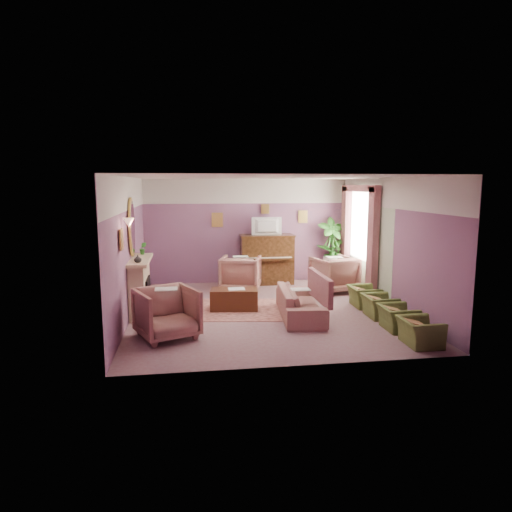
{
  "coord_description": "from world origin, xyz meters",
  "views": [
    {
      "loc": [
        -1.55,
        -9.26,
        2.65
      ],
      "look_at": [
        -0.13,
        0.4,
        1.12
      ],
      "focal_mm": 32.0,
      "sensor_mm": 36.0,
      "label": 1
    }
  ],
  "objects": [
    {
      "name": "piano_keys",
      "position": [
        0.5,
        2.33,
        0.76
      ],
      "size": [
        1.2,
        0.08,
        0.02
      ],
      "primitive_type": "cube",
      "color": "beige",
      "rests_on": "piano"
    },
    {
      "name": "fireplace_surround",
      "position": [
        -2.59,
        0.2,
        0.55
      ],
      "size": [
        0.3,
        1.4,
        1.1
      ],
      "primitive_type": "cube",
      "color": "#C8B08C",
      "rests_on": "floor"
    },
    {
      "name": "print_back_mid",
      "position": [
        0.5,
        2.96,
        2.0
      ],
      "size": [
        0.22,
        0.03,
        0.26
      ],
      "primitive_type": "cube",
      "color": "gold",
      "rests_on": "wall_back"
    },
    {
      "name": "picture_rail_band",
      "position": [
        0.0,
        2.99,
        2.47
      ],
      "size": [
        5.5,
        0.01,
        0.65
      ],
      "primitive_type": "cube",
      "color": "silver",
      "rests_on": "wall_back"
    },
    {
      "name": "curtain_left",
      "position": [
        2.62,
        0.63,
        1.3
      ],
      "size": [
        0.16,
        0.34,
        2.6
      ],
      "primitive_type": "cube",
      "color": "#874D53",
      "rests_on": "floor"
    },
    {
      "name": "sconce_shade",
      "position": [
        -2.62,
        -0.85,
        1.98
      ],
      "size": [
        0.2,
        0.2,
        0.16
      ],
      "primitive_type": "cone",
      "color": "#DCA584",
      "rests_on": "wall_left"
    },
    {
      "name": "piano_top",
      "position": [
        0.5,
        2.68,
        1.31
      ],
      "size": [
        1.45,
        0.65,
        0.04
      ],
      "primitive_type": "cube",
      "color": "#402511",
      "rests_on": "piano"
    },
    {
      "name": "olive_chair_d",
      "position": [
        2.21,
        0.03,
        0.3
      ],
      "size": [
        0.49,
        0.69,
        0.6
      ],
      "primitive_type": "imported",
      "color": "#586A2F",
      "rests_on": "floor"
    },
    {
      "name": "mantel_shelf",
      "position": [
        -2.56,
        0.2,
        1.12
      ],
      "size": [
        0.4,
        1.55,
        0.07
      ],
      "primitive_type": "cube",
      "color": "#C8B08C",
      "rests_on": "fireplace_surround"
    },
    {
      "name": "floral_armchair_left",
      "position": [
        -0.3,
        1.92,
        0.49
      ],
      "size": [
        0.94,
        0.94,
        0.98
      ],
      "primitive_type": "imported",
      "color": "#9D6C60",
      "rests_on": "floor"
    },
    {
      "name": "side_plant_big",
      "position": [
        2.33,
        2.64,
        0.87
      ],
      "size": [
        0.3,
        0.3,
        0.34
      ],
      "primitive_type": "imported",
      "color": "#317F28",
      "rests_on": "side_table"
    },
    {
      "name": "olive_chair_c",
      "position": [
        2.21,
        -0.79,
        0.3
      ],
      "size": [
        0.49,
        0.69,
        0.6
      ],
      "primitive_type": "imported",
      "color": "#586A2F",
      "rests_on": "floor"
    },
    {
      "name": "print_back_right",
      "position": [
        1.55,
        2.96,
        1.78
      ],
      "size": [
        0.26,
        0.03,
        0.34
      ],
      "primitive_type": "cube",
      "color": "gold",
      "rests_on": "wall_back"
    },
    {
      "name": "piano",
      "position": [
        0.5,
        2.68,
        0.65
      ],
      "size": [
        1.4,
        0.6,
        1.3
      ],
      "primitive_type": "cube",
      "color": "#402511",
      "rests_on": "floor"
    },
    {
      "name": "palm_pot",
      "position": [
        2.28,
        2.62,
        0.17
      ],
      "size": [
        0.34,
        0.34,
        0.34
      ],
      "primitive_type": "cylinder",
      "color": "#956247",
      "rests_on": "floor"
    },
    {
      "name": "olive_chair_a",
      "position": [
        2.21,
        -2.43,
        0.3
      ],
      "size": [
        0.49,
        0.69,
        0.6
      ],
      "primitive_type": "imported",
      "color": "#586A2F",
      "rests_on": "floor"
    },
    {
      "name": "sofa",
      "position": [
        0.64,
        -0.53,
        0.4
      ],
      "size": [
        0.66,
        1.99,
        0.8
      ],
      "primitive_type": "imported",
      "color": "#9D6C60",
      "rests_on": "floor"
    },
    {
      "name": "piano_keyshelf",
      "position": [
        0.5,
        2.33,
        0.72
      ],
      "size": [
        1.3,
        0.12,
        0.06
      ],
      "primitive_type": "cube",
      "color": "#402511",
      "rests_on": "piano"
    },
    {
      "name": "television",
      "position": [
        0.5,
        2.63,
        1.6
      ],
      "size": [
        0.8,
        0.12,
        0.48
      ],
      "primitive_type": "imported",
      "color": "black",
      "rests_on": "piano"
    },
    {
      "name": "hearth",
      "position": [
        -2.39,
        0.2,
        0.01
      ],
      "size": [
        0.55,
        1.5,
        0.02
      ],
      "primitive_type": "cube",
      "color": "#C8B08C",
      "rests_on": "floor"
    },
    {
      "name": "fire_ember",
      "position": [
        -2.45,
        0.2,
        0.22
      ],
      "size": [
        0.06,
        0.54,
        0.1
      ],
      "primitive_type": "cube",
      "color": "#E15A2B",
      "rests_on": "floor"
    },
    {
      "name": "mantel_vase",
      "position": [
        -2.55,
        -0.3,
        1.23
      ],
      "size": [
        0.16,
        0.16,
        0.16
      ],
      "primitive_type": "imported",
      "color": "silver",
      "rests_on": "mantel_shelf"
    },
    {
      "name": "wall_right",
      "position": [
        2.75,
        0.0,
        1.4
      ],
      "size": [
        0.02,
        6.0,
        2.8
      ],
      "primitive_type": "cube",
      "color": "#6A4975",
      "rests_on": "floor"
    },
    {
      "name": "stripe_panel",
      "position": [
        2.73,
        1.3,
        1.07
      ],
      "size": [
        0.01,
        3.0,
        2.15
      ],
      "primitive_type": "cube",
      "color": "#B1C3A3",
      "rests_on": "wall_right"
    },
    {
      "name": "table_paper",
      "position": [
        -0.58,
        0.19,
        0.46
      ],
      "size": [
        0.35,
        0.28,
        0.01
      ],
      "primitive_type": "cube",
      "color": "white",
      "rests_on": "coffee_table"
    },
    {
      "name": "wall_front",
      "position": [
        0.0,
        -3.0,
        1.4
      ],
      "size": [
        5.5,
        0.02,
        2.8
      ],
      "primitive_type": "cube",
      "color": "#6A4975",
      "rests_on": "floor"
    },
    {
      "name": "floral_armchair_right",
      "position": [
        2.0,
        1.49,
        0.49
      ],
      "size": [
        0.94,
        0.94,
        0.98
      ],
      "primitive_type": "imported",
      "color": "#9D6C60",
      "rests_on": "floor"
    },
    {
      "name": "ceiling",
      "position": [
        0.0,
        0.0,
        2.8
      ],
      "size": [
        5.5,
        6.0,
        0.01
      ],
      "primitive_type": "cube",
      "color": "silver",
      "rests_on": "wall_back"
    },
    {
      "name": "wall_back",
      "position": [
        0.0,
        3.0,
        1.4
      ],
      "size": [
        5.5,
        0.02,
        2.8
      ],
      "primitive_type": "cube",
      "color": "#6A4975",
      "rests_on": "floor"
    },
    {
      "name": "print_back_left",
      "position": [
        -0.8,
        2.96,
        1.72
      ],
      "size": [
        0.3,
        0.03,
        0.38
      ],
      "primitive_type": "cube",
      "color": "gold",
      "rests_on": "wall_back"
    },
    {
      "name": "coffee_table",
      "position": [
        -0.63,
        0.19,
        0.23
      ],
      "size": [
        1.06,
        0.63,
        0.45
      ],
      "primitive_type": "cube",
      "rotation": [
        0.0,
        0.0,
        -0.13
      ],
      "color": "#452110",
      "rests_on": "floor"
    },
    {
      "name": "print_left_wall",
      "position": [
        -2.71,
        -1.2,
        1.72
      ],
      "size": [
        0.03,
        0.28,
        0.36
      ],
      "primitive_type": "cube",
      "color": "gold",
      "rests_on": "wall_left"
    },
    {
      "name": "floor",
      "position": [
        0.0,
        0.0,
        0.0
      ],
      "size": [
        5.5,
        6.0,
        0.01
      ],
      "primitive_type": "cube",
      "color": "#866268",
      "rests_on": "ground"
    },
    {
      "name": "curtain_right",
      "position": [
        2.62,
        2.47,
        1.3
      ],
      "size": [
        0.16,
        0.34,
        2.6
      ],
      "primitive_type": "cube",
      "color": "#874D53",
      "rests_on": "floor"
    },
    {
      "name": "wall_left",
      "position": [
        -2.75,
        0.0,
        1.4
      ],
      "size": [
        0.02,
        6.0,
        2.8
      ],
      "primitive_type": "cube",
      "color": "#6A4975",
      "rests_on": "floor"
    },
    {
      "name": "fireplace_inset",
      "position": [
        -2.49,
        0.2,
        0.4
      ],
      "size": [
        0.18,
        0.72,
        0.68
      ],
      "primitive_type": "cube",
      "color": "black",
      "rests_on": "floor"
    },
    {
      "name": "side_plant_small",
      "position": [
        2.45,
        2.54,
        0.84
      ],
      "size": [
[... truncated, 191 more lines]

